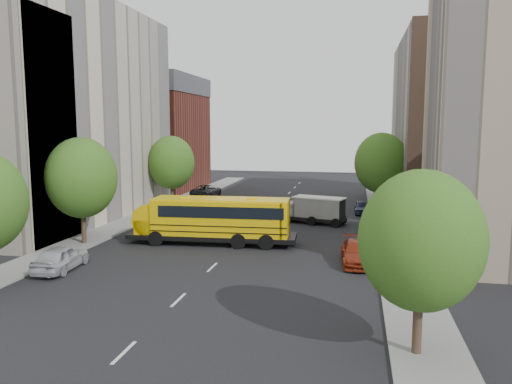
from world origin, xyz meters
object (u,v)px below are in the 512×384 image
(street_tree_4, at_px, (381,163))
(parked_car_3, at_px, (357,253))
(street_tree_2, at_px, (171,163))
(street_tree_1, at_px, (81,178))
(street_tree_5, at_px, (376,159))
(parked_car_0, at_px, (61,258))
(safari_truck, at_px, (314,209))
(parked_car_1, at_px, (170,206))
(parked_car_2, at_px, (206,191))
(street_tree_3, at_px, (421,241))
(parked_car_4, at_px, (362,207))
(school_bus, at_px, (210,218))

(street_tree_4, relative_size, parked_car_3, 1.65)
(street_tree_2, bearing_deg, street_tree_1, -90.00)
(street_tree_5, distance_m, parked_car_0, 41.63)
(street_tree_5, height_order, safari_truck, street_tree_5)
(safari_truck, xyz_separation_m, parked_car_1, (-14.58, 2.22, -0.55))
(parked_car_2, bearing_deg, street_tree_5, -165.55)
(street_tree_1, relative_size, street_tree_3, 1.11)
(parked_car_1, xyz_separation_m, parked_car_2, (0.00, 12.31, 0.03))
(street_tree_4, xyz_separation_m, parked_car_0, (-19.80, -24.41, -4.30))
(street_tree_1, height_order, parked_car_1, street_tree_1)
(street_tree_5, distance_m, parked_car_4, 13.14)
(street_tree_4, bearing_deg, street_tree_3, -90.00)
(safari_truck, distance_m, parked_car_4, 7.46)
(parked_car_2, bearing_deg, parked_car_0, 95.08)
(street_tree_1, relative_size, street_tree_5, 1.05)
(street_tree_3, relative_size, parked_car_2, 1.30)
(street_tree_4, bearing_deg, school_bus, -129.01)
(street_tree_1, relative_size, safari_truck, 1.32)
(street_tree_5, distance_m, safari_truck, 19.71)
(street_tree_1, relative_size, school_bus, 0.63)
(parked_car_1, relative_size, parked_car_2, 0.81)
(school_bus, distance_m, parked_car_0, 11.01)
(street_tree_2, height_order, safari_truck, street_tree_2)
(school_bus, height_order, parked_car_4, school_bus)
(street_tree_1, height_order, parked_car_3, street_tree_1)
(parked_car_0, xyz_separation_m, parked_car_3, (17.60, 5.06, -0.06))
(street_tree_1, xyz_separation_m, safari_truck, (15.98, 11.55, -3.67))
(school_bus, height_order, parked_car_2, school_bus)
(street_tree_2, bearing_deg, school_bus, -60.24)
(street_tree_5, bearing_deg, parked_car_3, -94.01)
(street_tree_1, height_order, school_bus, street_tree_1)
(street_tree_5, height_order, parked_car_0, street_tree_5)
(safari_truck, bearing_deg, street_tree_1, -127.98)
(street_tree_1, height_order, street_tree_3, street_tree_1)
(parked_car_3, bearing_deg, street_tree_2, 131.32)
(parked_car_1, xyz_separation_m, parked_car_4, (18.88, 3.85, -0.09))
(parked_car_0, bearing_deg, safari_truck, -132.00)
(parked_car_2, bearing_deg, street_tree_4, 162.26)
(street_tree_5, bearing_deg, parked_car_2, -169.22)
(street_tree_2, xyz_separation_m, parked_car_3, (19.80, -19.35, -4.12))
(street_tree_2, relative_size, street_tree_4, 0.95)
(street_tree_4, distance_m, school_bus, 20.72)
(school_bus, distance_m, parked_car_2, 25.23)
(parked_car_0, xyz_separation_m, parked_car_1, (-0.80, 20.18, -0.04))
(parked_car_0, distance_m, parked_car_1, 20.19)
(school_bus, relative_size, parked_car_1, 2.83)
(street_tree_1, distance_m, parked_car_1, 14.47)
(street_tree_4, relative_size, parked_car_1, 1.82)
(parked_car_1, height_order, parked_car_4, parked_car_1)
(street_tree_1, height_order, street_tree_2, street_tree_1)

